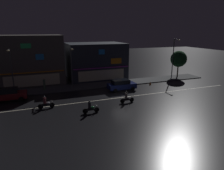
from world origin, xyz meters
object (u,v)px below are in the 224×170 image
at_px(pedestrian_on_sidewalk, 44,84).
at_px(parked_car_near_kerb, 122,85).
at_px(motorcycle_following, 127,98).
at_px(parked_car_trailing, 9,94).
at_px(motorcycle_lead, 90,108).
at_px(streetlamp_mid, 72,65).
at_px(streetlamp_west, 11,67).
at_px(streetlamp_east, 174,55).
at_px(traffic_cone, 150,83).
at_px(motorcycle_opposite_lane, 46,103).

relative_size(pedestrian_on_sidewalk, parked_car_near_kerb, 0.43).
xyz_separation_m(pedestrian_on_sidewalk, motorcycle_following, (9.52, -9.05, -0.38)).
bearing_deg(parked_car_trailing, motorcycle_lead, -40.96).
bearing_deg(streetlamp_mid, parked_car_trailing, -165.53).
height_order(streetlamp_west, pedestrian_on_sidewalk, streetlamp_west).
bearing_deg(motorcycle_lead, parked_car_near_kerb, -139.46).
xyz_separation_m(pedestrian_on_sidewalk, parked_car_near_kerb, (11.06, -3.75, -0.15)).
bearing_deg(streetlamp_west, streetlamp_mid, -4.99).
distance_m(parked_car_near_kerb, motorcycle_lead, 9.62).
height_order(streetlamp_east, traffic_cone, streetlamp_east).
xyz_separation_m(streetlamp_west, streetlamp_mid, (8.30, -0.72, -0.01)).
distance_m(pedestrian_on_sidewalk, parked_car_near_kerb, 11.68).
relative_size(streetlamp_mid, streetlamp_east, 0.87).
xyz_separation_m(streetlamp_mid, traffic_cone, (12.70, -1.94, -3.64)).
relative_size(streetlamp_mid, motorcycle_following, 3.32).
bearing_deg(motorcycle_lead, traffic_cone, -152.47).
distance_m(streetlamp_west, pedestrian_on_sidewalk, 5.08).
height_order(parked_car_trailing, traffic_cone, parked_car_trailing).
relative_size(pedestrian_on_sidewalk, motorcycle_following, 0.98).
relative_size(streetlamp_west, streetlamp_mid, 1.00).
relative_size(pedestrian_on_sidewalk, motorcycle_opposite_lane, 0.98).
bearing_deg(motorcycle_opposite_lane, streetlamp_east, -154.38).
relative_size(streetlamp_mid, motorcycle_lead, 3.32).
distance_m(streetlamp_west, parked_car_trailing, 4.28).
bearing_deg(traffic_cone, motorcycle_following, -138.61).
bearing_deg(streetlamp_mid, parked_car_near_kerb, -24.01).
bearing_deg(motorcycle_lead, pedestrian_on_sidewalk, -73.03).
xyz_separation_m(parked_car_near_kerb, motorcycle_lead, (-6.70, -6.90, -0.24)).
distance_m(pedestrian_on_sidewalk, parked_car_trailing, 5.41).
height_order(streetlamp_west, motorcycle_opposite_lane, streetlamp_west).
bearing_deg(motorcycle_opposite_lane, motorcycle_lead, 152.39).
height_order(streetlamp_west, motorcycle_following, streetlamp_west).
xyz_separation_m(parked_car_trailing, motorcycle_opposite_lane, (4.35, -4.51, -0.24)).
height_order(parked_car_near_kerb, motorcycle_opposite_lane, parked_car_near_kerb).
bearing_deg(streetlamp_west, pedestrian_on_sidewalk, -0.91).
bearing_deg(motorcycle_lead, motorcycle_following, -168.08).
bearing_deg(pedestrian_on_sidewalk, motorcycle_opposite_lane, -82.05).
bearing_deg(parked_car_trailing, motorcycle_opposite_lane, -46.04).
height_order(pedestrian_on_sidewalk, parked_car_trailing, pedestrian_on_sidewalk).
distance_m(streetlamp_east, motorcycle_opposite_lane, 25.09).
xyz_separation_m(streetlamp_east, motorcycle_opposite_lane, (-23.60, -7.65, -3.79)).
height_order(streetlamp_mid, motorcycle_opposite_lane, streetlamp_mid).
relative_size(streetlamp_east, parked_car_trailing, 1.69).
xyz_separation_m(streetlamp_east, motorcycle_following, (-13.87, -9.29, -3.79)).
xyz_separation_m(streetlamp_east, traffic_cone, (-6.55, -2.84, -4.15)).
height_order(parked_car_trailing, motorcycle_lead, parked_car_trailing).
bearing_deg(parked_car_trailing, streetlamp_mid, 14.47).
bearing_deg(pedestrian_on_sidewalk, parked_car_trailing, -137.93).
xyz_separation_m(streetlamp_east, parked_car_near_kerb, (-12.32, -3.98, -3.56)).
relative_size(pedestrian_on_sidewalk, parked_car_trailing, 0.43).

